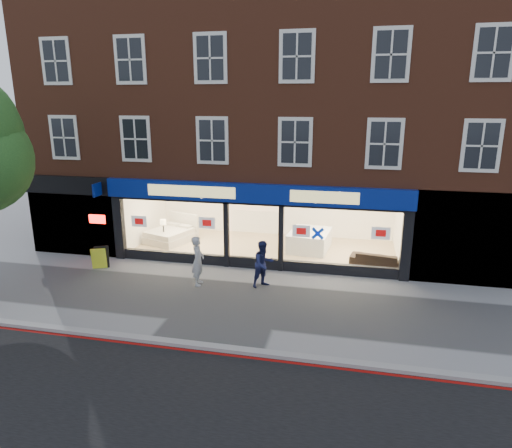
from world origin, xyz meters
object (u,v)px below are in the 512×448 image
(mattress_stack, at_px, (310,240))
(display_bed, at_px, (172,234))
(pedestrian_grey, at_px, (198,261))
(sofa, at_px, (377,260))
(pedestrian_blue, at_px, (263,264))
(a_board, at_px, (100,258))

(mattress_stack, bearing_deg, display_bed, -178.37)
(display_bed, distance_m, pedestrian_grey, 5.02)
(sofa, height_order, pedestrian_blue, pedestrian_blue)
(mattress_stack, height_order, sofa, mattress_stack)
(sofa, bearing_deg, pedestrian_grey, 34.49)
(mattress_stack, relative_size, pedestrian_grey, 1.24)
(mattress_stack, xyz_separation_m, sofa, (2.72, -1.57, -0.11))
(mattress_stack, bearing_deg, pedestrian_grey, -127.97)
(display_bed, height_order, sofa, display_bed)
(pedestrian_grey, height_order, pedestrian_blue, pedestrian_grey)
(pedestrian_grey, bearing_deg, display_bed, 25.33)
(sofa, distance_m, pedestrian_grey, 6.75)
(pedestrian_grey, bearing_deg, mattress_stack, -45.75)
(mattress_stack, relative_size, sofa, 1.09)
(pedestrian_blue, bearing_deg, display_bed, 96.13)
(a_board, xyz_separation_m, pedestrian_blue, (6.40, -0.36, 0.39))
(sofa, distance_m, pedestrian_blue, 4.63)
(display_bed, bearing_deg, a_board, -92.70)
(mattress_stack, height_order, pedestrian_blue, pedestrian_blue)
(a_board, distance_m, pedestrian_grey, 4.23)
(sofa, bearing_deg, pedestrian_blue, 42.67)
(a_board, bearing_deg, mattress_stack, 3.73)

